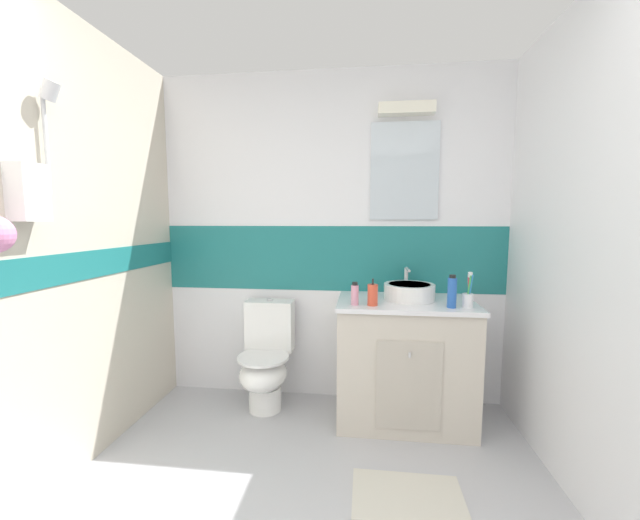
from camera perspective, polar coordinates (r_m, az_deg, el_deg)
ground_plane at (r=2.15m, az=-2.12°, el=-34.92°), size 3.20×3.48×0.04m
wall_back_tiled at (r=2.86m, az=1.83°, el=3.48°), size 3.20×0.20×2.50m
wall_left_shower_alcove at (r=2.27m, az=-38.22°, el=1.27°), size 0.27×3.48×2.50m
wall_right_plain at (r=1.94m, az=41.03°, el=0.43°), size 0.10×3.48×2.50m
vanity_cabinet at (r=2.71m, az=12.90°, el=-14.90°), size 0.92×0.59×0.85m
sink_basin at (r=2.61m, az=13.68°, el=-4.70°), size 0.34×0.39×0.20m
toilet at (r=2.85m, az=-8.37°, el=-15.00°), size 0.37×0.50×0.80m
toothbrush_cup at (r=2.50m, az=22.00°, el=-5.47°), size 0.07×0.07×0.22m
soap_dispenser at (r=2.38m, az=8.18°, el=-5.36°), size 0.07×0.07×0.18m
deodorant_spray_can at (r=2.38m, az=5.43°, el=-5.31°), size 0.05×0.05×0.15m
shampoo_bottle_tall at (r=2.43m, az=19.82°, el=-4.71°), size 0.06×0.06×0.21m
bath_mat at (r=2.25m, az=13.48°, el=-32.18°), size 0.56×0.36×0.01m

